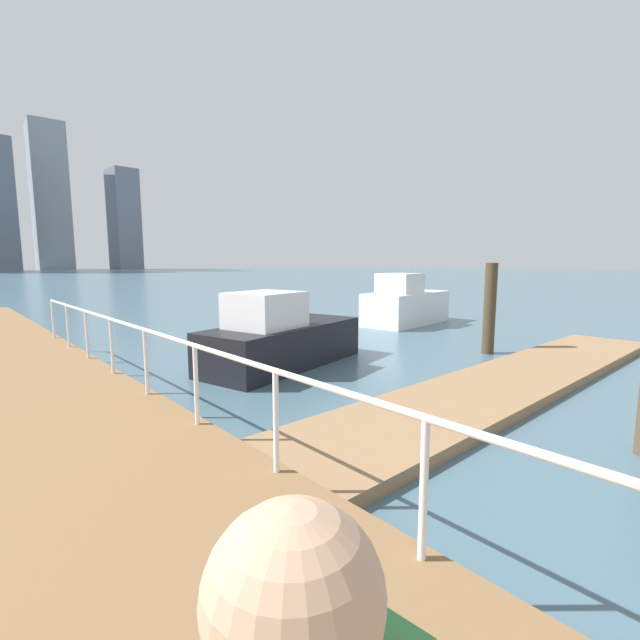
{
  "coord_description": "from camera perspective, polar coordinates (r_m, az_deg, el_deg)",
  "views": [
    {
      "loc": [
        -5.59,
        5.12,
        2.51
      ],
      "look_at": [
        0.25,
        11.63,
        1.33
      ],
      "focal_mm": 24.31,
      "sensor_mm": 36.0,
      "label": 1
    }
  ],
  "objects": [
    {
      "name": "ground_plane",
      "position": [
        16.09,
        -21.07,
        -1.82
      ],
      "size": [
        300.0,
        300.0,
        0.0
      ],
      "primitive_type": "plane",
      "color": "#476675"
    },
    {
      "name": "floating_dock",
      "position": [
        9.8,
        23.96,
        -7.3
      ],
      "size": [
        13.24,
        2.0,
        0.18
      ],
      "primitive_type": "cube",
      "color": "#93704C",
      "rests_on": "ground_plane"
    },
    {
      "name": "boardwalk_railing",
      "position": [
        3.2,
        13.67,
        -15.91
      ],
      "size": [
        0.06,
        24.51,
        1.08
      ],
      "color": "white",
      "rests_on": "boardwalk"
    },
    {
      "name": "dock_piling_0",
      "position": [
        12.68,
        21.43,
        1.39
      ],
      "size": [
        0.32,
        0.32,
        2.48
      ],
      "primitive_type": "cylinder",
      "color": "#473826",
      "rests_on": "ground_plane"
    },
    {
      "name": "moored_boat_1",
      "position": [
        17.89,
        11.18,
        2.02
      ],
      "size": [
        4.32,
        2.24,
        2.06
      ],
      "color": "white",
      "rests_on": "ground_plane"
    },
    {
      "name": "moored_boat_2",
      "position": [
        10.5,
        -5.23,
        -2.43
      ],
      "size": [
        4.67,
        2.7,
        1.83
      ],
      "color": "black",
      "rests_on": "ground_plane"
    },
    {
      "name": "skyline_tower_3",
      "position": [
        147.93,
        -36.5,
        12.06
      ],
      "size": [
        6.75,
        8.2,
        35.19
      ],
      "primitive_type": "cube",
      "rotation": [
        0.0,
        0.0,
        0.02
      ],
      "color": "slate",
      "rests_on": "ground_plane"
    },
    {
      "name": "skyline_tower_4",
      "position": [
        164.94,
        -32.0,
        13.44
      ],
      "size": [
        10.73,
        14.51,
        44.63
      ],
      "primitive_type": "cube",
      "rotation": [
        0.0,
        0.0,
        -0.07
      ],
      "color": "#8C939E",
      "rests_on": "ground_plane"
    },
    {
      "name": "skyline_tower_5",
      "position": [
        161.65,
        -24.38,
        11.9
      ],
      "size": [
        8.17,
        10.32,
        32.58
      ],
      "primitive_type": "cube",
      "rotation": [
        0.0,
        0.0,
        0.04
      ],
      "color": "slate",
      "rests_on": "ground_plane"
    }
  ]
}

